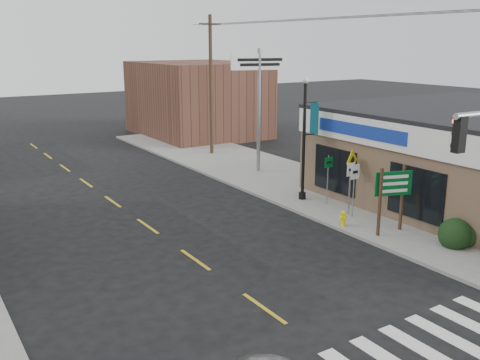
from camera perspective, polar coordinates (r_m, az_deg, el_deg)
sidewalk_right at (r=26.91m, az=7.17°, el=-0.73°), size 6.00×38.00×0.13m
center_line at (r=18.19m, az=-4.80°, el=-8.46°), size 0.12×56.00×0.01m
bldg_distant_right at (r=42.03m, az=-4.57°, el=8.62°), size 8.00×10.00×5.60m
guide_sign at (r=20.48m, az=15.97°, el=-1.02°), size 1.46×0.13×2.56m
fire_hydrant at (r=21.21m, az=10.94°, el=-3.96°), size 0.19×0.19×0.62m
ped_crossing_sign at (r=22.88m, az=11.78°, el=1.19°), size 1.02×0.07×2.63m
lamp_post at (r=23.94m, az=6.98°, el=5.35°), size 0.71×0.56×5.49m
dance_center_sign at (r=29.02m, az=2.04°, el=10.67°), size 3.12×0.20×6.64m
shrub_front at (r=20.23m, az=21.95°, el=-5.41°), size 1.15×1.15×0.87m
shrub_back at (r=23.52m, az=18.84°, el=-2.33°), size 1.22×1.22×0.91m
utility_pole_far at (r=33.93m, az=-3.12°, el=10.17°), size 1.49×0.22×8.58m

